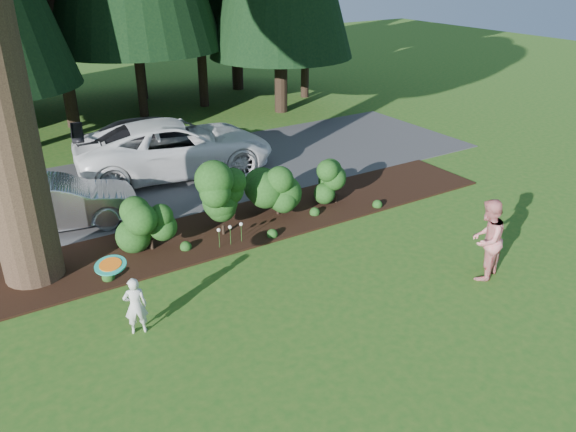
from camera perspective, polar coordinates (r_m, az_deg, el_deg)
The scene contains 11 objects.
ground at distance 12.12m, azimuth 0.65°, elevation -7.26°, with size 80.00×80.00×0.00m, color #245819.
mulch_bed at distance 14.59m, azimuth -6.28°, elevation -1.34°, with size 16.00×2.50×0.05m, color black.
driveway at distance 18.21m, azimuth -12.27°, elevation 3.70°, with size 22.00×6.00×0.03m, color #38383A.
shrub_row at distance 14.49m, azimuth -3.51°, elevation 1.99°, with size 6.53×1.60×1.61m.
lily_cluster at distance 13.58m, azimuth -5.91°, elevation -1.22°, with size 0.69×0.09×0.57m.
car_silver_wagon at distance 15.50m, azimuth -22.58°, elevation 1.16°, with size 1.42×4.07×1.34m, color silver.
car_white_suv at distance 18.37m, azimuth -11.34°, elevation 6.87°, with size 2.85×6.19×1.72m, color white.
car_dark_suv at distance 19.15m, azimuth -12.82°, elevation 7.25°, with size 2.21×5.42×1.57m, color black.
child at distance 10.87m, azimuth -15.23°, elevation -8.78°, with size 0.43×0.28×1.17m, color silver.
adult at distance 12.78m, azimuth 19.53°, elevation -2.28°, with size 0.89×0.69×1.83m, color red.
frisbee at distance 10.21m, azimuth -17.59°, elevation -4.77°, with size 0.56×0.55×0.16m.
Camera 1 is at (-5.57, -8.58, 6.49)m, focal length 35.00 mm.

